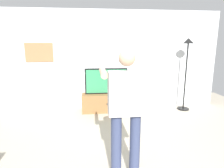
{
  "coord_description": "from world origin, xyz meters",
  "views": [
    {
      "loc": [
        -0.37,
        -2.31,
        1.79
      ],
      "look_at": [
        -0.0,
        1.2,
        1.05
      ],
      "focal_mm": 30.32,
      "sensor_mm": 36.0,
      "label": 1
    }
  ],
  "objects_px": {
    "floor_lamp": "(187,59)",
    "person_standing_nearer_lamp": "(126,107)",
    "television": "(106,81)",
    "framed_picture": "(39,52)",
    "tv_stand": "(106,102)",
    "wall_clock": "(105,26)"
  },
  "relations": [
    {
      "from": "floor_lamp",
      "to": "person_standing_nearer_lamp",
      "type": "xyz_separation_m",
      "value": [
        -2.1,
        -2.54,
        -0.4
      ]
    },
    {
      "from": "tv_stand",
      "to": "wall_clock",
      "type": "xyz_separation_m",
      "value": [
        0.0,
        0.29,
        2.03
      ]
    },
    {
      "from": "wall_clock",
      "to": "framed_picture",
      "type": "bearing_deg",
      "value": 179.84
    },
    {
      "from": "wall_clock",
      "to": "person_standing_nearer_lamp",
      "type": "height_order",
      "value": "wall_clock"
    },
    {
      "from": "floor_lamp",
      "to": "wall_clock",
      "type": "bearing_deg",
      "value": 170.36
    },
    {
      "from": "wall_clock",
      "to": "floor_lamp",
      "type": "bearing_deg",
      "value": -9.64
    },
    {
      "from": "wall_clock",
      "to": "framed_picture",
      "type": "height_order",
      "value": "wall_clock"
    },
    {
      "from": "television",
      "to": "framed_picture",
      "type": "bearing_deg",
      "value": 171.9
    },
    {
      "from": "floor_lamp",
      "to": "person_standing_nearer_lamp",
      "type": "bearing_deg",
      "value": -129.49
    },
    {
      "from": "tv_stand",
      "to": "television",
      "type": "distance_m",
      "value": 0.59
    },
    {
      "from": "floor_lamp",
      "to": "framed_picture",
      "type": "bearing_deg",
      "value": 174.57
    },
    {
      "from": "tv_stand",
      "to": "wall_clock",
      "type": "distance_m",
      "value": 2.05
    },
    {
      "from": "framed_picture",
      "to": "person_standing_nearer_lamp",
      "type": "relative_size",
      "value": 0.41
    },
    {
      "from": "framed_picture",
      "to": "floor_lamp",
      "type": "xyz_separation_m",
      "value": [
        3.9,
        -0.37,
        -0.19
      ]
    },
    {
      "from": "framed_picture",
      "to": "person_standing_nearer_lamp",
      "type": "height_order",
      "value": "framed_picture"
    },
    {
      "from": "framed_picture",
      "to": "floor_lamp",
      "type": "distance_m",
      "value": 3.93
    },
    {
      "from": "television",
      "to": "wall_clock",
      "type": "distance_m",
      "value": 1.47
    },
    {
      "from": "person_standing_nearer_lamp",
      "to": "tv_stand",
      "type": "bearing_deg",
      "value": 91.3
    },
    {
      "from": "tv_stand",
      "to": "wall_clock",
      "type": "height_order",
      "value": "wall_clock"
    },
    {
      "from": "wall_clock",
      "to": "framed_picture",
      "type": "distance_m",
      "value": 1.88
    },
    {
      "from": "tv_stand",
      "to": "wall_clock",
      "type": "relative_size",
      "value": 4.79
    },
    {
      "from": "wall_clock",
      "to": "person_standing_nearer_lamp",
      "type": "bearing_deg",
      "value": -88.83
    }
  ]
}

